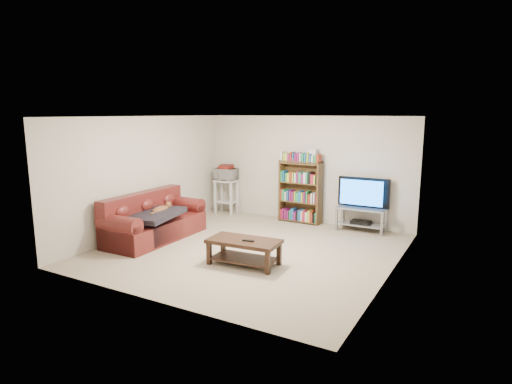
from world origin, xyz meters
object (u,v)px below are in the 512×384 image
Objects in this scene: sofa at (152,223)px; tv_stand at (361,215)px; coffee_table at (244,247)px; bookshelf at (300,191)px.

sofa reaches higher than tv_stand.
tv_stand is (1.11, 2.96, 0.04)m from coffee_table.
coffee_table is 3.16m from tv_stand.
sofa is 2.11× the size of tv_stand.
bookshelf is at bearing 51.33° from sofa.
bookshelf reaches higher than tv_stand.
sofa is 2.38m from coffee_table.
coffee_table is at bearing -10.39° from sofa.
bookshelf is (2.03, 2.64, 0.40)m from sofa.
tv_stand is (3.45, 2.58, 0.02)m from sofa.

